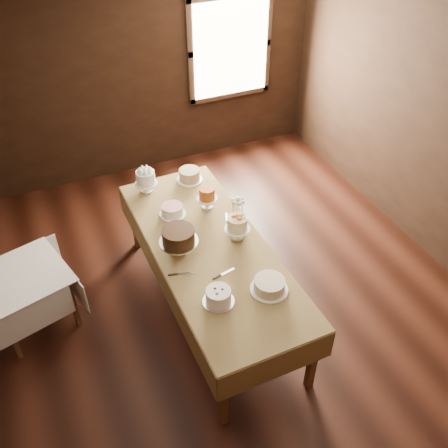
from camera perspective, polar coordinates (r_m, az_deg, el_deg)
floor at (r=5.52m, az=0.84°, el=-8.85°), size 5.00×6.00×0.01m
ceiling at (r=3.90m, az=1.25°, el=19.64°), size 5.00×6.00×0.01m
wall_back at (r=7.06m, az=-9.54°, el=16.28°), size 5.00×0.02×2.80m
wall_right at (r=5.90m, az=23.96°, el=8.46°), size 0.02×6.00×2.80m
window at (r=7.33m, az=0.76°, el=19.36°), size 1.10×0.05×1.30m
display_table at (r=4.93m, az=-1.60°, el=-3.22°), size 1.11×2.75×0.85m
side_table at (r=5.27m, az=-21.87°, el=-6.04°), size 1.00×1.00×0.68m
cake_meringue at (r=5.62m, az=-8.87°, el=4.76°), size 0.25×0.25×0.27m
cake_speckled at (r=5.77m, az=-3.96°, el=5.56°), size 0.30×0.30×0.14m
cake_lattice at (r=5.27m, az=-5.91°, el=1.49°), size 0.32×0.32×0.11m
cake_caramel at (r=5.31m, az=-1.94°, el=2.89°), size 0.22×0.22×0.26m
cake_chocolate at (r=4.78m, az=-5.18°, el=-1.96°), size 0.38×0.38×0.27m
cake_flowers at (r=4.92m, az=1.51°, el=-0.53°), size 0.27×0.27×0.26m
cake_swirl at (r=4.34m, az=-0.64°, el=-8.28°), size 0.31×0.31×0.14m
cake_cream at (r=4.46m, az=5.19°, el=-7.00°), size 0.35×0.35×0.12m
cake_server_a at (r=4.64m, az=0.40°, el=-5.45°), size 0.24×0.07×0.01m
cake_server_c at (r=5.11m, az=-4.02°, el=-0.50°), size 0.03×0.24×0.01m
cake_server_d at (r=5.24m, az=0.30°, el=0.80°), size 0.10×0.23×0.01m
cake_server_e at (r=4.63m, az=-4.37°, el=-5.61°), size 0.24×0.08×0.01m
flower_vase at (r=5.07m, az=1.54°, el=0.32°), size 0.16×0.16×0.15m
flower_bouquet at (r=4.95m, az=1.58°, el=2.05°), size 0.14×0.14×0.20m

